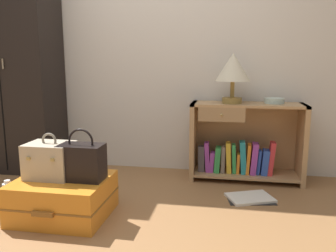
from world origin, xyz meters
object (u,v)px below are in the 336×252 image
(table_lamp, at_px, (233,69))
(bowl, at_px, (274,101))
(suitcase_large, at_px, (64,197))
(open_book_on_floor, at_px, (250,198))
(train_case, at_px, (50,160))
(bottle, at_px, (8,196))
(handbag, at_px, (82,161))
(bookshelf, at_px, (243,144))
(wardrobe, at_px, (14,64))

(table_lamp, bearing_deg, bowl, 9.09)
(suitcase_large, distance_m, open_book_on_floor, 1.39)
(train_case, xyz_separation_m, bottle, (-0.34, -0.00, -0.28))
(suitcase_large, distance_m, handbag, 0.29)
(table_lamp, relative_size, bottle, 1.95)
(handbag, bearing_deg, bookshelf, 42.24)
(handbag, height_order, open_book_on_floor, handbag)
(open_book_on_floor, bearing_deg, bookshelf, 95.26)
(train_case, xyz_separation_m, open_book_on_floor, (1.37, 0.50, -0.38))
(bookshelf, distance_m, open_book_on_floor, 0.57)
(bookshelf, xyz_separation_m, table_lamp, (-0.11, -0.03, 0.66))
(table_lamp, bearing_deg, wardrobe, -179.39)
(bowl, bearing_deg, table_lamp, -170.91)
(bookshelf, xyz_separation_m, bowl, (0.25, 0.02, 0.39))
(wardrobe, distance_m, bottle, 1.40)
(bowl, height_order, bottle, bowl)
(wardrobe, relative_size, bottle, 9.27)
(table_lamp, height_order, open_book_on_floor, table_lamp)
(bookshelf, distance_m, suitcase_large, 1.60)
(table_lamp, bearing_deg, bottle, -148.49)
(bowl, height_order, handbag, bowl)
(open_book_on_floor, bearing_deg, table_lamp, 109.70)
(handbag, height_order, bottle, handbag)
(bowl, distance_m, suitcase_large, 1.89)
(suitcase_large, distance_m, train_case, 0.27)
(bookshelf, bearing_deg, wardrobe, -178.50)
(bottle, bearing_deg, train_case, 0.77)
(handbag, bearing_deg, table_lamp, 44.39)
(wardrobe, height_order, bottle, wardrobe)
(bookshelf, bearing_deg, train_case, -143.51)
(bookshelf, height_order, train_case, bookshelf)
(wardrobe, relative_size, handbag, 5.92)
(bookshelf, distance_m, bottle, 1.95)
(table_lamp, xyz_separation_m, train_case, (-1.21, -0.95, -0.60))
(suitcase_large, bearing_deg, handbag, 4.26)
(suitcase_large, relative_size, train_case, 2.00)
(bookshelf, bearing_deg, bowl, 5.34)
(table_lamp, relative_size, bowl, 2.56)
(table_lamp, xyz_separation_m, handbag, (-0.98, -0.96, -0.59))
(suitcase_large, xyz_separation_m, open_book_on_floor, (1.28, 0.53, -0.12))
(bookshelf, bearing_deg, table_lamp, -163.11)
(train_case, bearing_deg, suitcase_large, -13.69)
(table_lamp, distance_m, train_case, 1.65)
(wardrobe, height_order, train_case, wardrobe)
(handbag, bearing_deg, open_book_on_floor, 24.37)
(wardrobe, height_order, handbag, wardrobe)
(table_lamp, height_order, bowl, table_lamp)
(bookshelf, height_order, bottle, bookshelf)
(suitcase_large, xyz_separation_m, train_case, (-0.09, 0.02, 0.25))
(bowl, height_order, train_case, bowl)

